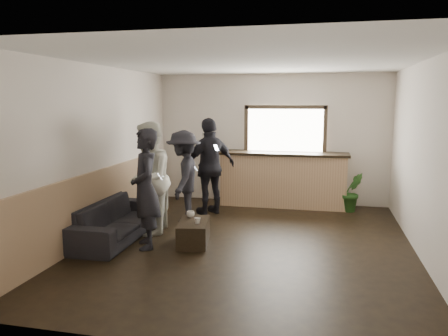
% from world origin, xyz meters
% --- Properties ---
extents(ground, '(5.00, 6.00, 0.01)m').
position_xyz_m(ground, '(0.00, 0.00, 0.00)').
color(ground, black).
extents(room_shell, '(5.01, 6.01, 2.80)m').
position_xyz_m(room_shell, '(-0.74, 0.00, 1.47)').
color(room_shell, silver).
rests_on(room_shell, ground).
extents(bar_counter, '(2.70, 0.68, 2.13)m').
position_xyz_m(bar_counter, '(0.30, 2.70, 0.64)').
color(bar_counter, tan).
rests_on(bar_counter, ground).
extents(sofa, '(0.85, 2.12, 0.62)m').
position_xyz_m(sofa, '(-2.15, -0.16, 0.31)').
color(sofa, black).
rests_on(sofa, ground).
extents(coffee_table, '(0.58, 0.87, 0.36)m').
position_xyz_m(coffee_table, '(-0.83, -0.16, 0.18)').
color(coffee_table, black).
rests_on(coffee_table, ground).
extents(cup_a, '(0.18, 0.18, 0.10)m').
position_xyz_m(cup_a, '(-0.95, 0.07, 0.41)').
color(cup_a, silver).
rests_on(cup_a, coffee_table).
extents(cup_b, '(0.12, 0.12, 0.09)m').
position_xyz_m(cup_b, '(-0.73, -0.26, 0.40)').
color(cup_b, silver).
rests_on(cup_b, coffee_table).
extents(potted_plant, '(0.54, 0.49, 0.80)m').
position_xyz_m(potted_plant, '(1.71, 2.49, 0.40)').
color(potted_plant, '#2D6623').
rests_on(potted_plant, ground).
extents(person_a, '(0.70, 0.79, 1.82)m').
position_xyz_m(person_a, '(-1.48, -0.47, 0.91)').
color(person_a, black).
rests_on(person_a, ground).
extents(person_b, '(0.86, 1.02, 1.89)m').
position_xyz_m(person_b, '(-1.70, 0.19, 0.94)').
color(person_b, beige).
rests_on(person_b, ground).
extents(person_c, '(0.79, 1.18, 1.70)m').
position_xyz_m(person_c, '(-1.37, 1.03, 0.85)').
color(person_c, black).
rests_on(person_c, ground).
extents(person_d, '(1.10, 1.13, 1.90)m').
position_xyz_m(person_d, '(-1.04, 1.68, 0.95)').
color(person_d, black).
rests_on(person_d, ground).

